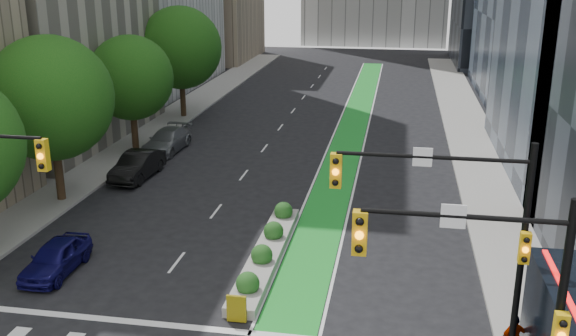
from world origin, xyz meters
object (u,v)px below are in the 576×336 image
at_px(parked_car_left_mid, 137,166).
at_px(parked_car_left_near, 56,257).
at_px(median_planter, 267,251).
at_px(parked_car_left_far, 167,140).

bearing_deg(parked_car_left_mid, parked_car_left_near, -80.10).
xyz_separation_m(median_planter, parked_car_left_near, (-8.20, -2.76, 0.31)).
distance_m(parked_car_left_mid, parked_car_left_far, 5.83).
height_order(parked_car_left_near, parked_car_left_far, parked_car_left_far).
bearing_deg(parked_car_left_near, parked_car_left_far, 95.08).
height_order(parked_car_left_mid, parked_car_left_far, parked_car_left_mid).
distance_m(parked_car_left_near, parked_car_left_mid, 12.20).
xyz_separation_m(median_planter, parked_car_left_far, (-10.02, 15.17, 0.37)).
xyz_separation_m(median_planter, parked_car_left_mid, (-9.71, 9.35, 0.41)).
bearing_deg(parked_car_left_mid, parked_car_left_far, 95.80).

